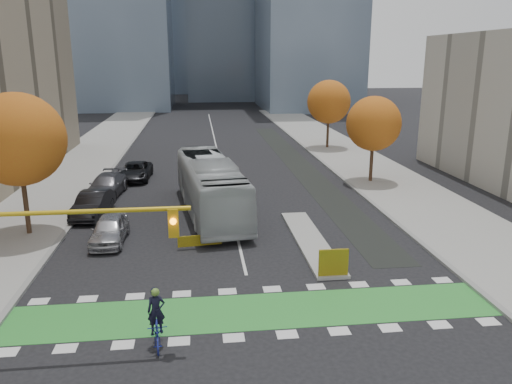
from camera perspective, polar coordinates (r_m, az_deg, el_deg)
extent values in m
plane|color=black|center=(19.61, 0.37, -15.56)|extent=(300.00, 300.00, 0.00)
cube|color=gray|center=(39.73, -23.15, -0.60)|extent=(7.00, 120.00, 0.15)
cube|color=gray|center=(41.13, 15.80, 0.56)|extent=(7.00, 120.00, 0.15)
cube|color=gray|center=(38.87, -18.20, -0.46)|extent=(0.30, 120.00, 0.16)
cube|color=gray|center=(39.93, 11.15, 0.43)|extent=(0.30, 120.00, 0.16)
cube|color=#2E8E33|center=(20.90, -0.15, -13.46)|extent=(20.00, 3.00, 0.01)
cube|color=silver|center=(57.65, -4.54, 5.08)|extent=(0.15, 70.00, 0.01)
cube|color=black|center=(48.75, 4.80, 3.23)|extent=(2.50, 50.00, 0.01)
cube|color=gray|center=(28.25, 6.22, -5.55)|extent=(1.60, 10.00, 0.16)
cube|color=yellow|center=(23.67, 8.85, -7.96)|extent=(1.40, 0.12, 1.30)
cylinder|color=#332114|center=(31.28, -24.95, 0.03)|extent=(0.28, 0.28, 5.25)
sphere|color=#B83C16|center=(30.71, -25.57, 5.44)|extent=(5.20, 5.20, 5.20)
cylinder|color=#332114|center=(41.94, 13.09, 4.10)|extent=(0.28, 0.28, 4.55)
sphere|color=#B83C16|center=(41.54, 13.30, 7.62)|extent=(4.40, 4.40, 4.40)
cylinder|color=#332114|center=(57.15, 8.22, 7.37)|extent=(0.28, 0.28, 4.90)
sphere|color=#B83C16|center=(56.85, 8.33, 10.16)|extent=(4.80, 4.80, 4.80)
cylinder|color=#BF9914|center=(17.53, -20.99, -2.17)|extent=(8.20, 0.16, 0.16)
cube|color=#BF9914|center=(17.14, -9.42, -3.48)|extent=(0.35, 0.28, 1.00)
sphere|color=orange|center=(16.94, -9.46, -3.35)|extent=(0.22, 0.22, 0.22)
imported|color=navy|center=(18.85, -11.20, -15.46)|extent=(0.87, 1.99, 1.01)
imported|color=black|center=(18.44, -11.34, -13.15)|extent=(0.67, 0.48, 1.72)
sphere|color=#597F2D|center=(18.11, -11.45, -11.16)|extent=(0.29, 0.29, 0.29)
imported|color=#AFB5B7|center=(32.84, -5.22, 0.64)|extent=(4.69, 13.43, 3.66)
imported|color=#AAAAB0|center=(29.01, -16.40, -4.13)|extent=(1.85, 4.43, 1.50)
imported|color=black|center=(34.03, -18.15, -1.35)|extent=(2.22, 5.02, 1.60)
imported|color=#545359|center=(38.77, -16.70, 0.72)|extent=(2.81, 5.66, 1.58)
imported|color=black|center=(43.37, -13.59, 2.33)|extent=(2.61, 5.30, 1.45)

